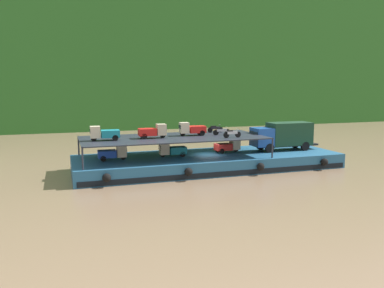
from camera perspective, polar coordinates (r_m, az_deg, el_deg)
ground_plane at (r=41.48m, az=2.42°, el=-3.57°), size 400.00×400.00×0.00m
hillside_far_bank at (r=96.72m, az=-10.06°, el=16.33°), size 133.49×40.01×39.22m
cargo_barge at (r=41.30m, az=2.44°, el=-2.56°), size 27.61×9.18×1.50m
covered_lorry at (r=44.80m, az=13.07°, el=1.26°), size 7.87×2.33×3.10m
cargo_rack at (r=39.72m, az=-2.68°, el=0.92°), size 18.41×7.78×2.00m
mini_truck_lower_stern at (r=38.77m, az=-11.41°, el=-1.29°), size 2.75×1.22×1.38m
mini_truck_lower_aft at (r=39.87m, az=-2.90°, el=-0.86°), size 2.76×1.24×1.38m
mini_truck_lower_mid at (r=42.53m, az=5.22°, el=-0.30°), size 2.79×1.28×1.38m
mini_truck_upper_stern at (r=38.01m, az=-12.60°, el=1.53°), size 2.78×1.26×1.38m
mini_truck_upper_mid at (r=38.97m, az=-5.70°, el=1.86°), size 2.76×1.24×1.38m
mini_truck_upper_fore at (r=40.88m, az=-0.02°, el=2.21°), size 2.78×1.27×1.38m
motorcycle_upper_port at (r=39.31m, az=5.82°, el=1.54°), size 1.90×0.55×0.87m
motorcycle_upper_centre at (r=41.37m, az=4.29°, el=1.90°), size 1.90×0.55×0.87m
motorcycle_upper_stbd at (r=43.60m, az=3.38°, el=2.24°), size 1.90×0.55×0.87m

